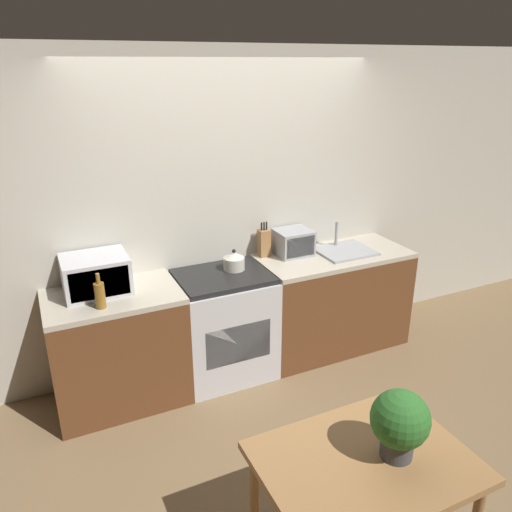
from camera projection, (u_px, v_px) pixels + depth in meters
The scene contains 13 objects.
ground_plane at pixel (287, 417), 3.71m from camera, with size 16.00×16.00×0.00m, color brown.
wall_back at pixel (228, 212), 4.16m from camera, with size 10.00×0.06×2.60m.
counter_left_run at pixel (118, 348), 3.76m from camera, with size 0.97×0.62×0.90m.
counter_right_run at pixel (331, 300), 4.52m from camera, with size 1.35×0.62×0.90m.
stove_range at pixel (224, 325), 4.10m from camera, with size 0.75×0.62×0.90m.
kettle at pixel (234, 261), 4.01m from camera, with size 0.17×0.17×0.17m.
microwave at pixel (96, 274), 3.60m from camera, with size 0.46×0.38×0.27m.
bottle at pixel (100, 295), 3.37m from camera, with size 0.07×0.07×0.25m.
knife_block at pixel (264, 243), 4.27m from camera, with size 0.09×0.09×0.31m.
toaster_oven at pixel (293, 242), 4.31m from camera, with size 0.30×0.27×0.22m.
sink_basin at pixel (344, 250), 4.40m from camera, with size 0.47×0.41×0.24m.
dining_table at pixel (364, 474), 2.38m from camera, with size 1.00×0.74×0.72m.
potted_plant at pixel (400, 422), 2.30m from camera, with size 0.28×0.28×0.35m.
Camera 1 is at (-1.49, -2.63, 2.47)m, focal length 35.00 mm.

